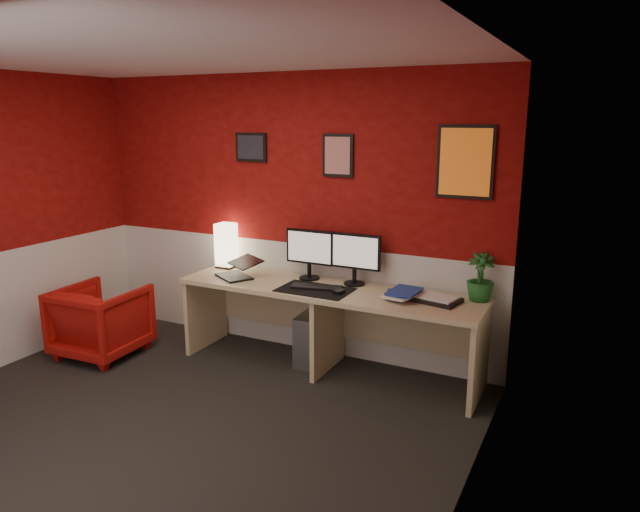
% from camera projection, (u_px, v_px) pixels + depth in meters
% --- Properties ---
extents(ground, '(4.00, 3.50, 0.01)m').
position_uv_depth(ground, '(165.00, 430.00, 4.04)').
color(ground, black).
rests_on(ground, ground).
extents(ceiling, '(4.00, 3.50, 0.01)m').
position_uv_depth(ceiling, '(140.00, 50.00, 3.46)').
color(ceiling, white).
rests_on(ceiling, ground).
extents(wall_back, '(4.00, 0.01, 2.50)m').
position_uv_depth(wall_back, '(287.00, 215.00, 5.27)').
color(wall_back, maroon).
rests_on(wall_back, ground).
extents(wall_right, '(0.01, 3.50, 2.50)m').
position_uv_depth(wall_right, '(465.00, 296.00, 2.88)').
color(wall_right, maroon).
rests_on(wall_right, ground).
extents(wainscot_back, '(4.00, 0.01, 1.00)m').
position_uv_depth(wainscot_back, '(288.00, 295.00, 5.44)').
color(wainscot_back, silver).
rests_on(wainscot_back, ground).
extents(wainscot_right, '(0.01, 3.50, 1.00)m').
position_uv_depth(wainscot_right, '(456.00, 432.00, 3.06)').
color(wainscot_right, silver).
rests_on(wainscot_right, ground).
extents(desk, '(2.60, 0.65, 0.73)m').
position_uv_depth(desk, '(328.00, 329.00, 4.93)').
color(desk, '#D3BA87').
rests_on(desk, ground).
extents(shoji_lamp, '(0.16, 0.16, 0.40)m').
position_uv_depth(shoji_lamp, '(226.00, 247.00, 5.48)').
color(shoji_lamp, '#FFE5B2').
rests_on(shoji_lamp, desk).
extents(laptop, '(0.40, 0.37, 0.22)m').
position_uv_depth(laptop, '(234.00, 266.00, 5.14)').
color(laptop, black).
rests_on(laptop, desk).
extents(monitor_left, '(0.45, 0.06, 0.58)m').
position_uv_depth(monitor_left, '(309.00, 247.00, 5.06)').
color(monitor_left, black).
rests_on(monitor_left, desk).
extents(monitor_right, '(0.45, 0.06, 0.58)m').
position_uv_depth(monitor_right, '(355.00, 251.00, 4.89)').
color(monitor_right, black).
rests_on(monitor_right, desk).
extents(desk_mat, '(0.60, 0.38, 0.01)m').
position_uv_depth(desk_mat, '(315.00, 290.00, 4.79)').
color(desk_mat, black).
rests_on(desk_mat, desk).
extents(keyboard, '(0.44, 0.23, 0.02)m').
position_uv_depth(keyboard, '(316.00, 287.00, 4.83)').
color(keyboard, black).
rests_on(keyboard, desk_mat).
extents(mouse, '(0.07, 0.11, 0.03)m').
position_uv_depth(mouse, '(339.00, 292.00, 4.68)').
color(mouse, black).
rests_on(mouse, desk_mat).
extents(book_bottom, '(0.26, 0.31, 0.02)m').
position_uv_depth(book_bottom, '(387.00, 294.00, 4.63)').
color(book_bottom, '#213C99').
rests_on(book_bottom, desk).
extents(book_middle, '(0.29, 0.35, 0.02)m').
position_uv_depth(book_middle, '(391.00, 292.00, 4.60)').
color(book_middle, silver).
rests_on(book_middle, book_bottom).
extents(book_top, '(0.24, 0.31, 0.03)m').
position_uv_depth(book_top, '(391.00, 290.00, 4.58)').
color(book_top, '#213C99').
rests_on(book_top, book_middle).
extents(zen_tray, '(0.39, 0.32, 0.03)m').
position_uv_depth(zen_tray, '(436.00, 300.00, 4.49)').
color(zen_tray, black).
rests_on(zen_tray, desk).
extents(potted_plant, '(0.24, 0.24, 0.37)m').
position_uv_depth(potted_plant, '(480.00, 277.00, 4.47)').
color(potted_plant, '#19591E').
rests_on(potted_plant, desk).
extents(pc_tower, '(0.24, 0.46, 0.45)m').
position_uv_depth(pc_tower, '(313.00, 337.00, 5.13)').
color(pc_tower, '#99999E').
rests_on(pc_tower, ground).
extents(armchair, '(0.72, 0.74, 0.64)m').
position_uv_depth(armchair, '(101.00, 321.00, 5.27)').
color(armchair, '#B71711').
rests_on(armchair, ground).
extents(art_left, '(0.32, 0.02, 0.26)m').
position_uv_depth(art_left, '(251.00, 147.00, 5.28)').
color(art_left, black).
rests_on(art_left, wall_back).
extents(art_center, '(0.28, 0.02, 0.36)m').
position_uv_depth(art_center, '(338.00, 155.00, 4.92)').
color(art_center, red).
rests_on(art_center, wall_back).
extents(art_right, '(0.44, 0.02, 0.56)m').
position_uv_depth(art_right, '(465.00, 162.00, 4.46)').
color(art_right, orange).
rests_on(art_right, wall_back).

